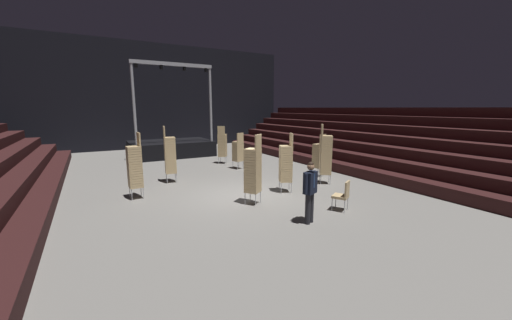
% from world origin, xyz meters
% --- Properties ---
extents(ground_plane, '(22.00, 30.00, 0.10)m').
position_xyz_m(ground_plane, '(0.00, 0.00, -0.05)').
color(ground_plane, slate).
extents(arena_end_wall, '(22.00, 0.30, 8.00)m').
position_xyz_m(arena_end_wall, '(0.00, 15.00, 4.00)').
color(arena_end_wall, black).
rests_on(arena_end_wall, ground_plane).
extents(bleacher_bank_right, '(5.25, 24.00, 3.15)m').
position_xyz_m(bleacher_bank_right, '(8.38, 1.00, 1.58)').
color(bleacher_bank_right, black).
rests_on(bleacher_bank_right, ground_plane).
extents(stage_riser, '(5.09, 3.41, 5.76)m').
position_xyz_m(stage_riser, '(-0.00, 10.30, 0.59)').
color(stage_riser, black).
rests_on(stage_riser, ground_plane).
extents(man_with_tie, '(0.56, 0.36, 1.72)m').
position_xyz_m(man_with_tie, '(0.43, -3.23, 0.97)').
color(man_with_tie, black).
rests_on(man_with_tie, ground_plane).
extents(chair_stack_front_left, '(0.46, 0.46, 2.31)m').
position_xyz_m(chair_stack_front_left, '(-3.37, 1.52, 1.15)').
color(chair_stack_front_left, '#B2B5BA').
rests_on(chair_stack_front_left, ground_plane).
extents(chair_stack_front_right, '(0.58, 0.58, 2.22)m').
position_xyz_m(chair_stack_front_right, '(1.63, -0.40, 1.11)').
color(chair_stack_front_right, '#B2B5BA').
rests_on(chair_stack_front_right, ground_plane).
extents(chair_stack_mid_left, '(0.61, 0.61, 2.31)m').
position_xyz_m(chair_stack_mid_left, '(-0.12, -1.03, 1.15)').
color(chair_stack_mid_left, '#B2B5BA').
rests_on(chair_stack_mid_left, ground_plane).
extents(chair_stack_mid_right, '(0.62, 0.62, 2.14)m').
position_xyz_m(chair_stack_mid_right, '(1.87, 6.10, 1.07)').
color(chair_stack_mid_right, '#B2B5BA').
rests_on(chair_stack_mid_right, ground_plane).
extents(chair_stack_mid_centre, '(0.61, 0.61, 2.48)m').
position_xyz_m(chair_stack_mid_centre, '(3.80, -0.20, 1.24)').
color(chair_stack_mid_centre, '#B2B5BA').
rests_on(chair_stack_mid_centre, ground_plane).
extents(chair_stack_rear_left, '(0.50, 0.50, 2.39)m').
position_xyz_m(chair_stack_rear_left, '(-1.76, 3.21, 1.19)').
color(chair_stack_rear_left, '#B2B5BA').
rests_on(chair_stack_rear_left, ground_plane).
extents(chair_stack_rear_right, '(0.49, 0.49, 1.96)m').
position_xyz_m(chair_stack_rear_right, '(4.45, 0.94, 0.98)').
color(chair_stack_rear_right, '#B2B5BA').
rests_on(chair_stack_rear_right, ground_plane).
extents(chair_stack_rear_centre, '(0.53, 0.53, 1.88)m').
position_xyz_m(chair_stack_rear_centre, '(1.98, 4.33, 0.94)').
color(chair_stack_rear_centre, '#B2B5BA').
rests_on(chair_stack_rear_centre, ground_plane).
extents(loose_chair_near_man, '(0.60, 0.60, 0.95)m').
position_xyz_m(loose_chair_near_man, '(1.96, -2.96, 0.53)').
color(loose_chair_near_man, '#B2B5BA').
rests_on(loose_chair_near_man, ground_plane).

